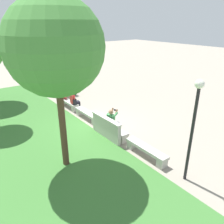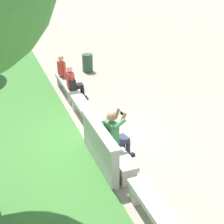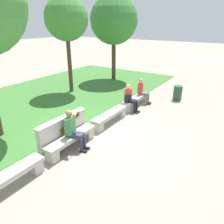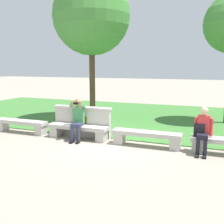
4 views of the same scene
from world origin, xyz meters
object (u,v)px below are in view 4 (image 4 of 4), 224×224
person_photographer (78,117)px  tree_right_background (91,16)px  bench_main (21,124)px  bench_near (78,130)px  bench_mid (146,136)px  person_distant (203,129)px  backpack (199,130)px

person_photographer → tree_right_background: 4.63m
bench_main → bench_near: (2.26, 0.00, 0.00)m
bench_mid → tree_right_background: bearing=137.5°
bench_main → bench_mid: size_ratio=1.00×
bench_main → person_distant: (6.06, -0.07, 0.37)m
person_distant → backpack: size_ratio=2.94×
bench_main → backpack: 5.97m
person_distant → tree_right_background: size_ratio=0.21×
bench_mid → tree_right_background: 5.73m
bench_near → bench_mid: same height
tree_right_background → bench_main: bearing=-118.3°
bench_main → person_photographer: person_photographer is taller
bench_mid → person_photographer: (-2.21, -0.08, 0.43)m
bench_near → tree_right_background: 4.92m
bench_main → person_photographer: size_ratio=1.53×
bench_near → bench_mid: size_ratio=1.00×
bench_main → bench_mid: same height
bench_mid → bench_main: bearing=180.0°
bench_mid → person_distant: 1.59m
bench_near → tree_right_background: (-0.76, 2.77, 4.00)m
bench_mid → person_photographer: 2.25m
person_photographer → person_distant: (3.76, 0.01, -0.06)m
bench_main → bench_near: size_ratio=1.00×
backpack → tree_right_background: 6.42m
person_photographer → bench_main: bearing=178.1°
bench_near → tree_right_background: bearing=105.4°
bench_near → bench_mid: (2.26, 0.00, 0.00)m
person_distant → tree_right_background: bearing=148.2°
bench_near → backpack: 3.72m
tree_right_background → bench_mid: bearing=-42.5°
bench_main → backpack: backpack is taller
bench_main → backpack: bearing=-0.0°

